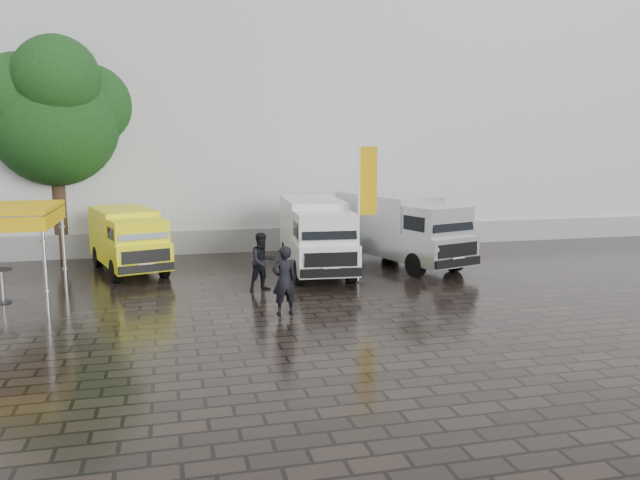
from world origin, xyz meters
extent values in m
plane|color=black|center=(0.00, 0.00, 0.00)|extent=(120.00, 120.00, 0.00)
cube|color=silver|center=(2.00, 16.00, 6.00)|extent=(44.00, 16.00, 12.00)
cube|color=gray|center=(2.00, 7.95, 0.50)|extent=(44.00, 0.15, 1.00)
cylinder|color=silver|center=(-9.43, 2.30, 1.36)|extent=(0.10, 0.10, 2.73)
cylinder|color=silver|center=(-9.43, -0.88, 1.36)|extent=(0.10, 0.10, 2.73)
cylinder|color=black|center=(0.04, 1.19, 0.02)|extent=(0.50, 0.50, 0.04)
cylinder|color=white|center=(0.04, 1.19, 2.37)|extent=(0.07, 0.07, 4.74)
cube|color=#D4A20B|center=(0.37, 1.19, 3.41)|extent=(0.60, 0.03, 2.27)
cylinder|color=black|center=(-10.37, 8.18, 2.27)|extent=(0.64, 0.64, 4.55)
sphere|color=#123A16|center=(-10.37, 8.18, 5.46)|extent=(5.00, 5.00, 5.00)
sphere|color=#123A16|center=(-10.97, 9.08, 7.50)|extent=(2.95, 2.95, 2.95)
cylinder|color=black|center=(-10.97, 0.94, 0.50)|extent=(0.60, 0.60, 1.01)
cube|color=black|center=(5.86, 7.44, 0.47)|extent=(0.70, 0.70, 0.94)
imported|color=black|center=(-3.14, -2.23, 0.95)|extent=(0.75, 0.55, 1.90)
imported|color=black|center=(-3.29, 0.70, 0.93)|extent=(1.08, 0.96, 1.85)
camera|label=1|loc=(-6.15, -18.63, 4.66)|focal=35.00mm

